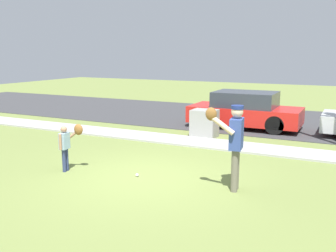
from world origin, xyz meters
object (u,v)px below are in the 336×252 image
person_child (68,141)px  person_adult (234,138)px  utility_cabinet (204,123)px  parked_hatchback_red (245,110)px  baseball (137,175)px

person_child → person_adult: bearing=-0.8°
utility_cabinet → parked_hatchback_red: 2.25m
parked_hatchback_red → utility_cabinet: bearing=69.5°
person_child → baseball: (1.65, 0.35, -0.68)m
person_child → parked_hatchback_red: 7.35m
person_adult → utility_cabinet: person_adult is taller
person_child → utility_cabinet: size_ratio=1.23×
parked_hatchback_red → baseball: bearing=84.2°
person_adult → baseball: person_adult is taller
person_child → utility_cabinet: bearing=64.8°
utility_cabinet → parked_hatchback_red: size_ratio=0.23×
baseball → utility_cabinet: 4.55m
person_adult → utility_cabinet: (-2.29, 4.41, -0.63)m
person_child → utility_cabinet: person_child is taller
baseball → utility_cabinet: size_ratio=0.08×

